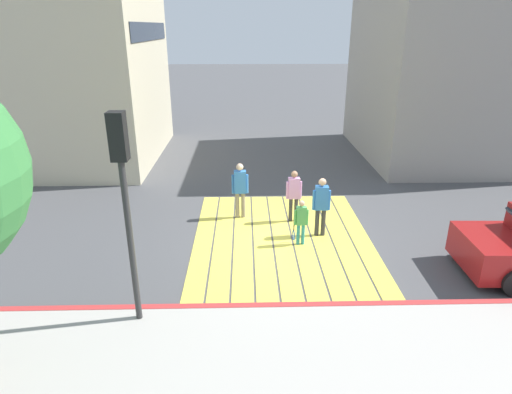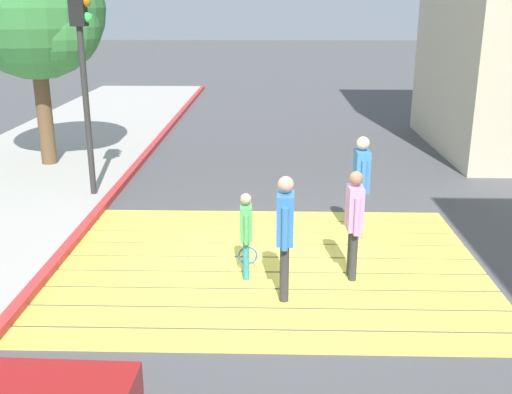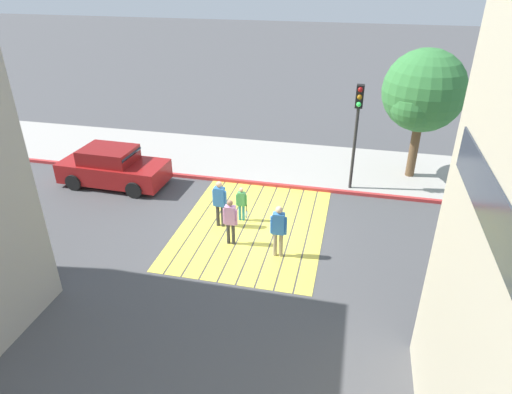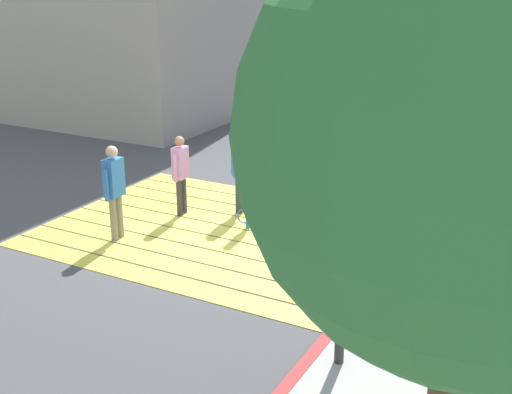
{
  "view_description": "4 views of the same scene",
  "coord_description": "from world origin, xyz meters",
  "px_view_note": "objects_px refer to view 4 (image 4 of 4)",
  "views": [
    {
      "loc": [
        -10.85,
        1.01,
        5.56
      ],
      "look_at": [
        0.33,
        0.73,
        1.14
      ],
      "focal_mm": 30.42,
      "sensor_mm": 36.0,
      "label": 1
    },
    {
      "loc": [
        0.01,
        -8.39,
        3.79
      ],
      "look_at": [
        -0.22,
        0.61,
        0.89
      ],
      "focal_mm": 42.07,
      "sensor_mm": 36.0,
      "label": 2
    },
    {
      "loc": [
        12.87,
        3.11,
        8.15
      ],
      "look_at": [
        -0.21,
        0.09,
        1.06
      ],
      "focal_mm": 31.39,
      "sensor_mm": 36.0,
      "label": 3
    },
    {
      "loc": [
        -6.04,
        9.82,
        4.73
      ],
      "look_at": [
        -0.72,
        -0.02,
        0.81
      ],
      "focal_mm": 46.51,
      "sensor_mm": 36.0,
      "label": 4
    }
  ],
  "objects_px": {
    "car_parked_near_curb": "(421,135)",
    "traffic_light_corner": "(348,130)",
    "street_tree": "(466,145)",
    "pedestrian_adult_lead": "(181,170)",
    "pedestrian_child_with_racket": "(249,191)",
    "pedestrian_adult_side": "(114,186)",
    "pedestrian_adult_trailing": "(241,165)"
  },
  "relations": [
    {
      "from": "pedestrian_adult_trailing",
      "to": "pedestrian_adult_lead",
      "type": "bearing_deg",
      "value": 33.61
    },
    {
      "from": "traffic_light_corner",
      "to": "street_tree",
      "type": "distance_m",
      "value": 2.96
    },
    {
      "from": "car_parked_near_curb",
      "to": "pedestrian_adult_lead",
      "type": "height_order",
      "value": "pedestrian_adult_lead"
    },
    {
      "from": "car_parked_near_curb",
      "to": "pedestrian_adult_side",
      "type": "distance_m",
      "value": 8.26
    },
    {
      "from": "street_tree",
      "to": "pedestrian_adult_lead",
      "type": "height_order",
      "value": "street_tree"
    },
    {
      "from": "car_parked_near_curb",
      "to": "traffic_light_corner",
      "type": "relative_size",
      "value": 1.03
    },
    {
      "from": "car_parked_near_curb",
      "to": "pedestrian_adult_trailing",
      "type": "height_order",
      "value": "pedestrian_adult_trailing"
    },
    {
      "from": "car_parked_near_curb",
      "to": "pedestrian_child_with_racket",
      "type": "xyz_separation_m",
      "value": [
        1.66,
        5.83,
        -0.01
      ]
    },
    {
      "from": "pedestrian_adult_lead",
      "to": "pedestrian_adult_trailing",
      "type": "height_order",
      "value": "pedestrian_adult_trailing"
    },
    {
      "from": "street_tree",
      "to": "pedestrian_adult_side",
      "type": "height_order",
      "value": "street_tree"
    },
    {
      "from": "pedestrian_adult_trailing",
      "to": "traffic_light_corner",
      "type": "bearing_deg",
      "value": 131.67
    },
    {
      "from": "car_parked_near_curb",
      "to": "pedestrian_child_with_racket",
      "type": "bearing_deg",
      "value": 74.09
    },
    {
      "from": "traffic_light_corner",
      "to": "pedestrian_child_with_racket",
      "type": "bearing_deg",
      "value": -48.17
    },
    {
      "from": "car_parked_near_curb",
      "to": "pedestrian_child_with_racket",
      "type": "height_order",
      "value": "car_parked_near_curb"
    },
    {
      "from": "pedestrian_adult_trailing",
      "to": "pedestrian_adult_side",
      "type": "distance_m",
      "value": 2.61
    },
    {
      "from": "car_parked_near_curb",
      "to": "pedestrian_adult_trailing",
      "type": "distance_m",
      "value": 5.66
    },
    {
      "from": "pedestrian_child_with_racket",
      "to": "pedestrian_adult_side",
      "type": "bearing_deg",
      "value": 41.63
    },
    {
      "from": "traffic_light_corner",
      "to": "pedestrian_adult_side",
      "type": "xyz_separation_m",
      "value": [
        5.08,
        -1.98,
        -2.02
      ]
    },
    {
      "from": "car_parked_near_curb",
      "to": "street_tree",
      "type": "height_order",
      "value": "street_tree"
    },
    {
      "from": "traffic_light_corner",
      "to": "street_tree",
      "type": "bearing_deg",
      "value": 125.56
    },
    {
      "from": "car_parked_near_curb",
      "to": "pedestrian_adult_lead",
      "type": "distance_m",
      "value": 6.68
    },
    {
      "from": "pedestrian_adult_lead",
      "to": "traffic_light_corner",
      "type": "bearing_deg",
      "value": 142.99
    },
    {
      "from": "traffic_light_corner",
      "to": "pedestrian_adult_lead",
      "type": "xyz_separation_m",
      "value": [
        4.76,
        -3.59,
        -2.1
      ]
    },
    {
      "from": "pedestrian_adult_side",
      "to": "pedestrian_child_with_racket",
      "type": "height_order",
      "value": "pedestrian_adult_side"
    },
    {
      "from": "street_tree",
      "to": "pedestrian_adult_trailing",
      "type": "distance_m",
      "value": 8.96
    },
    {
      "from": "pedestrian_adult_side",
      "to": "car_parked_near_curb",
      "type": "bearing_deg",
      "value": -115.13
    },
    {
      "from": "pedestrian_adult_trailing",
      "to": "pedestrian_adult_side",
      "type": "relative_size",
      "value": 0.98
    },
    {
      "from": "car_parked_near_curb",
      "to": "traffic_light_corner",
      "type": "distance_m",
      "value": 9.86
    },
    {
      "from": "pedestrian_adult_lead",
      "to": "pedestrian_child_with_racket",
      "type": "bearing_deg",
      "value": -178.9
    },
    {
      "from": "street_tree",
      "to": "pedestrian_child_with_racket",
      "type": "relative_size",
      "value": 4.13
    },
    {
      "from": "street_tree",
      "to": "pedestrian_adult_trailing",
      "type": "xyz_separation_m",
      "value": [
        5.46,
        -6.6,
        -2.63
      ]
    },
    {
      "from": "car_parked_near_curb",
      "to": "pedestrian_adult_lead",
      "type": "xyz_separation_m",
      "value": [
        3.19,
        5.86,
        0.2
      ]
    }
  ]
}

